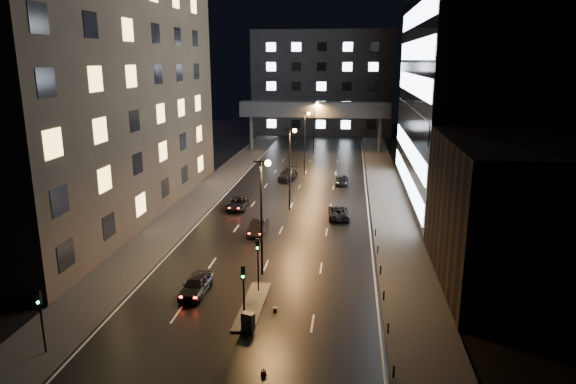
{
  "coord_description": "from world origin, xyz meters",
  "views": [
    {
      "loc": [
        7.3,
        -32.83,
        18.14
      ],
      "look_at": [
        0.61,
        21.41,
        4.0
      ],
      "focal_mm": 32.0,
      "sensor_mm": 36.0,
      "label": 1
    }
  ],
  "objects_px": {
    "car_toward_b": "(342,180)",
    "car_away_d": "(288,175)",
    "utility_cabinet": "(248,322)",
    "car_toward_a": "(339,212)",
    "car_away_a": "(196,285)",
    "car_away_b": "(258,227)",
    "car_away_c": "(238,204)"
  },
  "relations": [
    {
      "from": "car_toward_b",
      "to": "car_away_d",
      "type": "bearing_deg",
      "value": -12.94
    },
    {
      "from": "car_away_d",
      "to": "utility_cabinet",
      "type": "height_order",
      "value": "car_away_d"
    },
    {
      "from": "car_toward_b",
      "to": "utility_cabinet",
      "type": "xyz_separation_m",
      "value": [
        -5.48,
        -44.26,
        0.11
      ]
    },
    {
      "from": "car_toward_a",
      "to": "car_toward_b",
      "type": "distance_m",
      "value": 17.17
    },
    {
      "from": "car_away_a",
      "to": "car_away_d",
      "type": "xyz_separation_m",
      "value": [
        2.31,
        40.79,
        0.04
      ]
    },
    {
      "from": "car_away_b",
      "to": "car_away_c",
      "type": "relative_size",
      "value": 0.91
    },
    {
      "from": "car_away_b",
      "to": "car_away_c",
      "type": "distance_m",
      "value": 9.94
    },
    {
      "from": "car_away_b",
      "to": "car_toward_a",
      "type": "height_order",
      "value": "car_away_b"
    },
    {
      "from": "car_away_a",
      "to": "car_toward_b",
      "type": "height_order",
      "value": "car_away_a"
    },
    {
      "from": "car_away_c",
      "to": "car_away_d",
      "type": "xyz_separation_m",
      "value": [
        4.26,
        16.82,
        0.13
      ]
    },
    {
      "from": "car_away_a",
      "to": "utility_cabinet",
      "type": "height_order",
      "value": "car_away_a"
    },
    {
      "from": "car_away_b",
      "to": "car_away_c",
      "type": "height_order",
      "value": "car_away_b"
    },
    {
      "from": "car_away_a",
      "to": "utility_cabinet",
      "type": "xyz_separation_m",
      "value": [
        5.25,
        -5.27,
        0.01
      ]
    },
    {
      "from": "car_away_b",
      "to": "car_away_d",
      "type": "distance_m",
      "value": 25.81
    },
    {
      "from": "car_away_a",
      "to": "car_toward_a",
      "type": "height_order",
      "value": "car_away_a"
    },
    {
      "from": "car_toward_b",
      "to": "utility_cabinet",
      "type": "distance_m",
      "value": 44.6
    },
    {
      "from": "car_away_d",
      "to": "car_toward_a",
      "type": "xyz_separation_m",
      "value": [
        8.41,
        -18.97,
        -0.1
      ]
    },
    {
      "from": "car_away_c",
      "to": "car_toward_b",
      "type": "relative_size",
      "value": 1.06
    },
    {
      "from": "car_away_a",
      "to": "utility_cabinet",
      "type": "distance_m",
      "value": 7.44
    },
    {
      "from": "car_away_d",
      "to": "utility_cabinet",
      "type": "distance_m",
      "value": 46.16
    },
    {
      "from": "car_away_d",
      "to": "car_toward_a",
      "type": "distance_m",
      "value": 20.75
    },
    {
      "from": "car_away_d",
      "to": "car_away_c",
      "type": "bearing_deg",
      "value": -99.0
    },
    {
      "from": "car_away_b",
      "to": "car_away_a",
      "type": "bearing_deg",
      "value": -96.6
    },
    {
      "from": "car_away_a",
      "to": "car_toward_b",
      "type": "bearing_deg",
      "value": 76.92
    },
    {
      "from": "car_away_c",
      "to": "car_away_d",
      "type": "distance_m",
      "value": 17.35
    },
    {
      "from": "utility_cabinet",
      "to": "car_away_c",
      "type": "bearing_deg",
      "value": 124.71
    },
    {
      "from": "car_away_d",
      "to": "car_toward_a",
      "type": "bearing_deg",
      "value": -60.89
    },
    {
      "from": "car_away_c",
      "to": "car_away_d",
      "type": "relative_size",
      "value": 0.88
    },
    {
      "from": "car_away_b",
      "to": "car_toward_a",
      "type": "relative_size",
      "value": 0.87
    },
    {
      "from": "car_away_b",
      "to": "car_away_d",
      "type": "bearing_deg",
      "value": 91.99
    },
    {
      "from": "car_away_c",
      "to": "car_toward_b",
      "type": "xyz_separation_m",
      "value": [
        12.68,
        15.02,
        -0.01
      ]
    },
    {
      "from": "car_away_a",
      "to": "car_away_b",
      "type": "relative_size",
      "value": 1.02
    }
  ]
}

